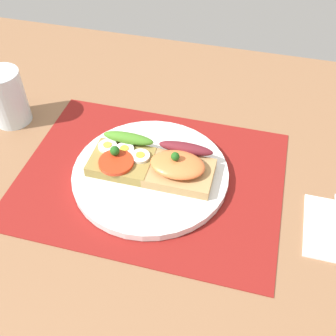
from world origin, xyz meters
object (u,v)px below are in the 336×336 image
object	(u,v)px
plate	(150,174)
drinking_glass	(7,97)
sandwich_salmon	(180,166)
sandwich_egg_tomato	(122,158)

from	to	relation	value
plate	drinking_glass	distance (cm)	31.08
drinking_glass	sandwich_salmon	bearing A→B (deg)	-11.97
sandwich_salmon	drinking_glass	size ratio (longest dim) A/B	1.03
plate	sandwich_egg_tomato	world-z (taller)	sandwich_egg_tomato
sandwich_egg_tomato	drinking_glass	distance (cm)	25.94
sandwich_egg_tomato	drinking_glass	bearing A→B (deg)	163.20
sandwich_egg_tomato	sandwich_salmon	bearing A→B (deg)	0.86
sandwich_salmon	drinking_glass	xyz separation A→B (cm)	(-34.54, 7.32, 1.82)
plate	drinking_glass	size ratio (longest dim) A/B	2.46
plate	sandwich_egg_tomato	size ratio (longest dim) A/B	2.57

